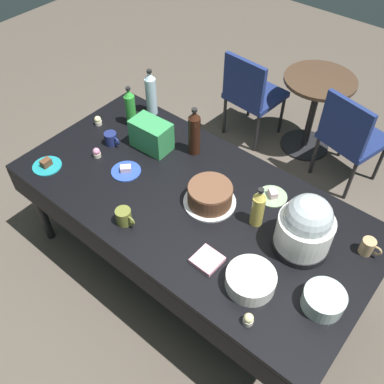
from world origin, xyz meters
TOP-DOWN VIEW (x-y plane):
  - ground at (0.00, 0.00)m, footprint 9.00×9.00m
  - potluck_table at (0.00, 0.00)m, footprint 2.20×1.10m
  - frosted_layer_cake at (0.10, 0.04)m, footprint 0.31×0.31m
  - slow_cooker at (0.67, 0.10)m, footprint 0.30×0.30m
  - glass_salad_bowl at (0.93, -0.14)m, footprint 0.20×0.20m
  - ceramic_snack_bowl at (0.60, -0.27)m, footprint 0.25×0.25m
  - dessert_plate_cobalt at (-0.46, -0.09)m, footprint 0.19×0.19m
  - dessert_plate_sage at (0.36, 0.31)m, footprint 0.18×0.18m
  - dessert_plate_teal at (-0.89, -0.38)m, footprint 0.18×0.18m
  - cupcake_vanilla at (0.71, -0.44)m, footprint 0.05×0.05m
  - cupcake_lemon at (-0.96, 0.12)m, footprint 0.05×0.05m
  - cupcake_berry at (-0.71, -0.11)m, footprint 0.05×0.05m
  - soda_bottle_ginger_ale at (0.40, 0.09)m, footprint 0.07×0.07m
  - soda_bottle_cola at (-0.25, 0.33)m, footprint 0.08×0.08m
  - soda_bottle_water at (-0.76, 0.47)m, footprint 0.08×0.08m
  - soda_bottle_lime_soda at (-0.78, 0.28)m, footprint 0.07×0.07m
  - coffee_mug_tan at (0.96, 0.29)m, footprint 0.11×0.07m
  - coffee_mug_olive at (-0.17, -0.39)m, footprint 0.13×0.09m
  - coffee_mug_navy at (-0.73, 0.04)m, footprint 0.12×0.08m
  - soda_carton at (-0.50, 0.19)m, footprint 0.27×0.17m
  - paper_napkin_stack at (0.35, -0.30)m, footprint 0.14×0.14m
  - maroon_chair_left at (-0.56, 1.49)m, footprint 0.47×0.47m
  - maroon_chair_right at (0.38, 1.49)m, footprint 0.53×0.53m
  - round_cafe_table at (-0.05, 1.72)m, footprint 0.60×0.60m

SIDE VIEW (x-z plane):
  - ground at x=0.00m, z-range 0.00..0.00m
  - maroon_chair_left at x=-0.56m, z-range 0.07..0.92m
  - maroon_chair_right at x=0.38m, z-range 0.07..0.92m
  - round_cafe_table at x=-0.05m, z-range 0.14..0.86m
  - potluck_table at x=0.00m, z-range 0.31..1.06m
  - dessert_plate_cobalt at x=-0.46m, z-range 0.74..0.78m
  - paper_napkin_stack at x=0.35m, z-range 0.75..0.77m
  - dessert_plate_sage at x=0.36m, z-range 0.74..0.79m
  - dessert_plate_teal at x=-0.89m, z-range 0.74..0.79m
  - cupcake_vanilla at x=0.71m, z-range 0.75..0.82m
  - cupcake_lemon at x=-0.96m, z-range 0.75..0.82m
  - cupcake_berry at x=-0.71m, z-range 0.75..0.82m
  - coffee_mug_navy at x=-0.73m, z-range 0.75..0.84m
  - ceramic_snack_bowl at x=0.60m, z-range 0.75..0.84m
  - glass_salad_bowl at x=0.93m, z-range 0.75..0.85m
  - coffee_mug_olive at x=-0.17m, z-range 0.75..0.85m
  - coffee_mug_tan at x=0.96m, z-range 0.75..0.85m
  - frosted_layer_cake at x=0.10m, z-range 0.75..0.88m
  - soda_carton at x=-0.50m, z-range 0.75..0.95m
  - soda_bottle_ginger_ale at x=0.40m, z-range 0.74..1.01m
  - soda_bottle_lime_soda at x=-0.78m, z-range 0.74..1.04m
  - soda_bottle_cola at x=-0.25m, z-range 0.74..1.08m
  - soda_bottle_water at x=-0.76m, z-range 0.74..1.09m
  - slow_cooker at x=0.67m, z-range 0.74..1.10m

